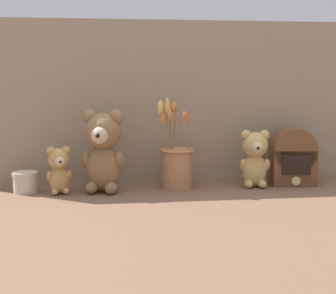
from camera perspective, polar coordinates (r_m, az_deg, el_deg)
The scene contains 8 objects.
ground_plane at distance 1.87m, azimuth 0.08°, elevation -4.83°, with size 4.00×4.00×0.00m, color brown.
backdrop_wall at distance 1.99m, azimuth -0.56°, elevation 4.99°, with size 1.49×0.02×0.62m.
teddy_bear_large at distance 1.83m, azimuth -7.20°, elevation -0.26°, with size 0.17×0.15×0.29m.
teddy_bear_medium at distance 1.94m, azimuth 9.60°, elevation -1.14°, with size 0.12×0.11×0.21m.
teddy_bear_small at distance 1.84m, azimuth -11.98°, elevation -2.43°, with size 0.09×0.08×0.17m.
flower_vase at distance 1.89m, azimuth 0.99°, elevation -1.89°, with size 0.14×0.14×0.33m.
vintage_radio at distance 2.02m, azimuth 13.65°, elevation -1.11°, with size 0.18×0.13×0.22m.
decorative_tin_tall at distance 1.90m, azimuth -15.54°, elevation -3.76°, with size 0.09×0.09×0.07m.
Camera 1 is at (-0.24, -1.81, 0.41)m, focal length 55.00 mm.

